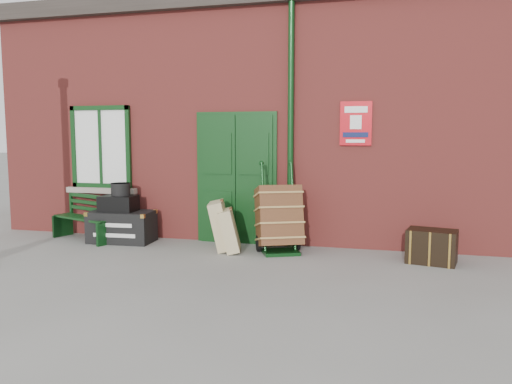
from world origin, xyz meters
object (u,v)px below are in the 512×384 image
(bench, at_px, (87,217))
(dark_trunk, at_px, (432,246))
(houdini_trunk, at_px, (122,227))
(porter_trolley, at_px, (279,218))

(bench, relative_size, dark_trunk, 2.03)
(houdini_trunk, xyz_separation_m, dark_trunk, (5.13, -0.17, -0.02))
(porter_trolley, distance_m, dark_trunk, 2.34)
(houdini_trunk, relative_size, dark_trunk, 1.59)
(bench, bearing_deg, dark_trunk, 19.19)
(bench, height_order, dark_trunk, bench)
(bench, distance_m, dark_trunk, 5.85)
(bench, bearing_deg, porter_trolley, 20.33)
(porter_trolley, height_order, dark_trunk, porter_trolley)
(porter_trolley, xyz_separation_m, dark_trunk, (2.32, -0.15, -0.30))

